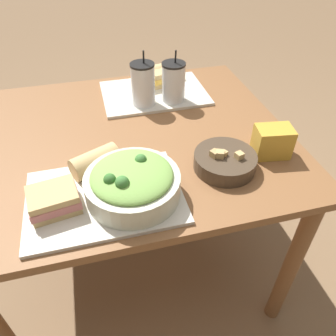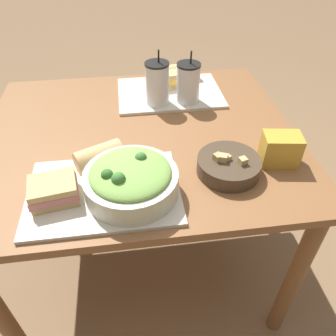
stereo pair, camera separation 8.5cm
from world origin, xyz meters
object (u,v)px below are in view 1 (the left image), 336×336
(salad_bowl, at_px, (132,182))
(soup_bowl, at_px, (225,161))
(sandwich_near, at_px, (54,200))
(sandwich_far, at_px, (151,79))
(baguette_far, at_px, (165,71))
(drink_cup_dark, at_px, (143,86))
(chip_bag, at_px, (272,142))
(drink_cup_red, at_px, (173,83))
(baguette_near, at_px, (96,161))

(salad_bowl, height_order, soup_bowl, salad_bowl)
(soup_bowl, relative_size, sandwich_near, 1.33)
(sandwich_near, height_order, sandwich_far, same)
(sandwich_far, distance_m, baguette_far, 0.10)
(drink_cup_dark, xyz_separation_m, chip_bag, (0.35, -0.42, -0.04))
(baguette_far, bearing_deg, sandwich_near, 136.22)
(sandwich_far, height_order, drink_cup_red, drink_cup_red)
(sandwich_far, xyz_separation_m, drink_cup_red, (0.06, -0.15, 0.04))
(sandwich_near, xyz_separation_m, chip_bag, (0.70, 0.09, 0.01))
(baguette_near, xyz_separation_m, chip_bag, (0.58, -0.05, 0.00))
(baguette_near, relative_size, chip_bag, 1.28)
(sandwich_near, xyz_separation_m, baguette_far, (0.49, 0.72, 0.00))
(salad_bowl, distance_m, chip_bag, 0.49)
(salad_bowl, relative_size, baguette_far, 1.78)
(baguette_near, distance_m, drink_cup_red, 0.52)
(soup_bowl, distance_m, sandwich_near, 0.53)
(salad_bowl, height_order, sandwich_far, salad_bowl)
(chip_bag, bearing_deg, baguette_far, 116.95)
(sandwich_far, height_order, drink_cup_dark, drink_cup_dark)
(baguette_far, relative_size, chip_bag, 1.18)
(chip_bag, bearing_deg, soup_bowl, -162.50)
(sandwich_far, distance_m, chip_bag, 0.65)
(baguette_near, relative_size, sandwich_far, 1.09)
(baguette_near, distance_m, sandwich_far, 0.60)
(sandwich_near, height_order, chip_bag, chip_bag)
(sandwich_far, xyz_separation_m, drink_cup_dark, (-0.06, -0.15, 0.05))
(baguette_far, distance_m, drink_cup_red, 0.21)
(baguette_near, distance_m, drink_cup_dark, 0.44)
(drink_cup_red, bearing_deg, soup_bowl, -83.97)
(sandwich_near, height_order, drink_cup_dark, drink_cup_dark)
(soup_bowl, bearing_deg, drink_cup_red, 96.03)
(sandwich_near, relative_size, baguette_near, 0.91)
(sandwich_near, height_order, baguette_near, baguette_near)
(chip_bag, bearing_deg, salad_bowl, -161.08)
(baguette_far, xyz_separation_m, drink_cup_red, (-0.02, -0.21, 0.04))
(baguette_near, xyz_separation_m, drink_cup_dark, (0.23, 0.38, 0.04))
(sandwich_far, bearing_deg, drink_cup_red, -79.25)
(baguette_near, bearing_deg, chip_bag, -119.09)
(baguette_near, height_order, baguette_far, same)
(salad_bowl, relative_size, drink_cup_red, 1.29)
(chip_bag, bearing_deg, sandwich_far, 125.12)
(sandwich_near, xyz_separation_m, sandwich_far, (0.41, 0.66, 0.00))
(salad_bowl, height_order, baguette_near, salad_bowl)
(soup_bowl, relative_size, sandwich_far, 1.31)
(baguette_far, bearing_deg, salad_bowl, 149.74)
(sandwich_near, bearing_deg, drink_cup_dark, 46.10)
(baguette_near, height_order, drink_cup_red, drink_cup_red)
(sandwich_far, bearing_deg, sandwich_near, -133.57)
(soup_bowl, relative_size, baguette_far, 1.30)
(salad_bowl, relative_size, baguette_near, 1.65)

